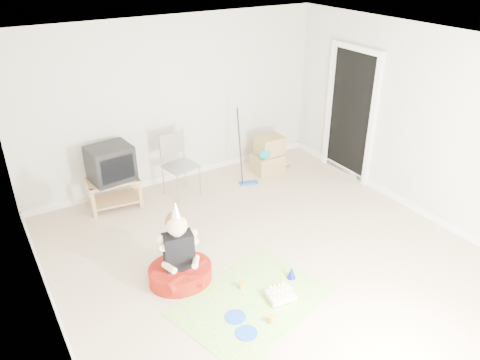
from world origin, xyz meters
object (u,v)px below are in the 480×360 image
tv_stand (114,190)px  seated_woman (180,265)px  folding_chair (181,166)px  cardboard_boxes (268,156)px  birthday_cake (281,296)px  crt_tv (111,163)px

tv_stand → seated_woman: size_ratio=0.73×
tv_stand → folding_chair: folding_chair is taller
cardboard_boxes → seated_woman: seated_woman is taller
tv_stand → birthday_cake: size_ratio=2.39×
tv_stand → birthday_cake: bearing=-72.7°
seated_woman → birthday_cake: (0.81, -0.86, -0.19)m
tv_stand → birthday_cake: tv_stand is taller
seated_woman → birthday_cake: seated_woman is taller
tv_stand → cardboard_boxes: (2.59, -0.22, 0.03)m
tv_stand → seated_woman: bearing=-87.4°
crt_tv → seated_woman: (0.09, -2.06, -0.48)m
tv_stand → seated_woman: seated_woman is taller
tv_stand → birthday_cake: (0.91, -2.92, -0.23)m
crt_tv → birthday_cake: bearing=-78.9°
cardboard_boxes → birthday_cake: bearing=-121.9°
folding_chair → birthday_cake: (-0.09, -2.74, -0.45)m
tv_stand → crt_tv: crt_tv is taller
folding_chair → cardboard_boxes: 1.60m
cardboard_boxes → seated_woman: bearing=-143.5°
tv_stand → cardboard_boxes: bearing=-4.8°
cardboard_boxes → seated_woman: (-2.50, -1.85, -0.07)m
folding_chair → birthday_cake: 2.78m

